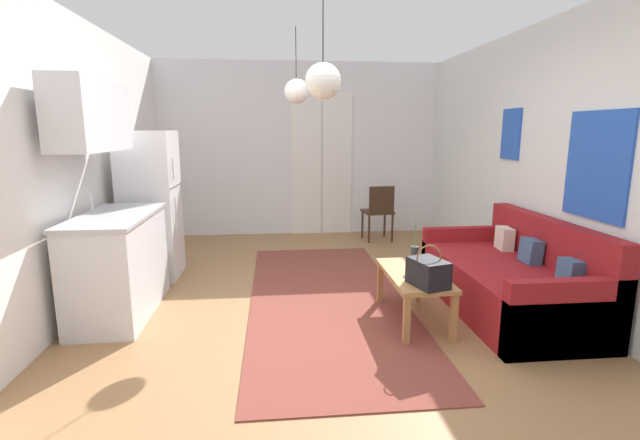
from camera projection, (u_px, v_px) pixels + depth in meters
name	position (u px, v px, depth m)	size (l,w,h in m)	color
ground_plane	(328.00, 338.00, 3.76)	(4.96, 8.05, 0.10)	#996D44
wall_back	(301.00, 150.00, 7.17)	(4.56, 0.13, 2.67)	silver
wall_right	(599.00, 168.00, 3.71)	(0.12, 7.65, 2.67)	silver
wall_left	(21.00, 173.00, 3.27)	(0.12, 7.65, 2.67)	white
area_rug	(327.00, 298.00, 4.49)	(1.48, 3.75, 0.01)	brown
couch	(513.00, 281.00, 4.18)	(0.94, 1.91, 0.85)	maroon
coffee_table	(414.00, 280.00, 3.92)	(0.46, 0.97, 0.43)	#A87542
bamboo_vase	(414.00, 258.00, 3.99)	(0.07, 0.07, 0.43)	#2D2D33
handbag	(428.00, 272.00, 3.57)	(0.30, 0.36, 0.33)	black
refrigerator	(151.00, 205.00, 5.07)	(0.59, 0.63, 1.63)	white
kitchen_counter	(112.00, 229.00, 4.01)	(0.59, 1.28, 2.05)	silver
accent_chair	(379.00, 209.00, 6.78)	(0.46, 0.44, 0.84)	#382619
pendant_lamp_near	(323.00, 81.00, 2.98)	(0.24, 0.24, 0.84)	black
pendant_lamp_far	(296.00, 91.00, 4.74)	(0.26, 0.26, 0.77)	black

